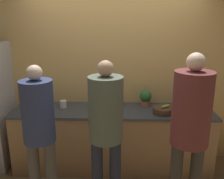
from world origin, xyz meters
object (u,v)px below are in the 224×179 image
person_right (190,122)px  potted_plant (146,98)px  person_left (39,125)px  utensil_crock (119,101)px  bottle_dark (115,105)px  bottle_green (191,102)px  cup_white (63,104)px  fruit_bowl (163,110)px  cup_red (44,109)px  person_center (106,122)px

person_right → potted_plant: bearing=107.7°
person_left → potted_plant: 1.56m
person_right → utensil_crock: 1.32m
utensil_crock → bottle_dark: size_ratio=1.51×
bottle_dark → bottle_green: (1.09, 0.16, 0.01)m
person_right → cup_white: 1.81m
person_right → bottle_green: size_ratio=10.05×
fruit_bowl → bottle_green: (0.45, 0.30, 0.03)m
person_left → cup_white: person_left is taller
person_left → cup_red: (-0.13, 0.63, -0.06)m
person_left → utensil_crock: (0.87, 0.95, -0.03)m
fruit_bowl → cup_red: bearing=-179.9°
bottle_dark → potted_plant: (0.43, 0.16, 0.07)m
person_right → cup_red: 1.91m
person_right → person_left: bearing=174.7°
person_center → bottle_green: (1.18, 0.93, -0.07)m
person_center → bottle_green: 1.50m
fruit_bowl → potted_plant: 0.37m
person_center → bottle_dark: (0.09, 0.77, -0.08)m
bottle_dark → person_left: bearing=-137.0°
person_right → bottle_dark: (-0.77, 0.92, -0.15)m
person_right → fruit_bowl: size_ratio=6.86×
person_left → person_right: (1.60, -0.15, 0.12)m
utensil_crock → potted_plant: (0.38, -0.02, 0.06)m
potted_plant → fruit_bowl: bearing=-55.0°
utensil_crock → bottle_dark: utensil_crock is taller
potted_plant → bottle_green: bearing=0.4°
person_left → utensil_crock: size_ratio=7.01×
person_right → cup_red: size_ratio=20.15×
person_center → potted_plant: (0.52, 0.93, -0.02)m
fruit_bowl → bottle_green: bearing=33.2°
bottle_dark → cup_red: (-0.96, -0.14, -0.02)m
person_left → bottle_green: size_ratio=9.20×
bottle_dark → cup_red: 0.97m
bottle_green → cup_red: 2.07m
fruit_bowl → cup_white: size_ratio=2.57×
person_center → person_right: size_ratio=0.94×
bottle_green → cup_red: (-2.04, -0.30, -0.03)m
potted_plant → person_right: bearing=-72.3°
bottle_dark → person_right: bearing=-49.9°
potted_plant → person_center: bearing=-119.3°
bottle_dark → cup_white: (-0.74, 0.05, -0.01)m
person_center → fruit_bowl: size_ratio=6.48×
utensil_crock → potted_plant: size_ratio=0.99×
utensil_crock → bottle_dark: 0.19m
utensil_crock → cup_white: size_ratio=2.30×
potted_plant → utensil_crock: bearing=176.7°
person_left → person_center: bearing=-0.0°
person_right → cup_white: bearing=147.3°
person_center → person_left: bearing=180.0°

